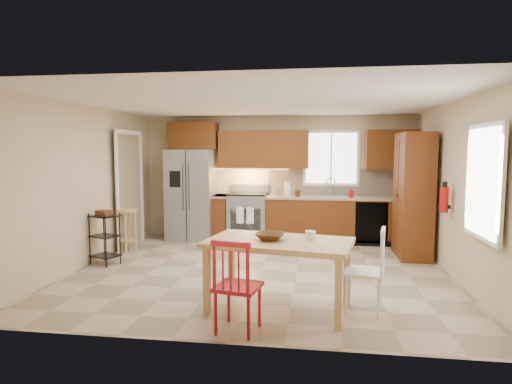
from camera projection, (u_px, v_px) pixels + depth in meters
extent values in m
plane|color=tan|center=(261.00, 270.00, 6.45)|extent=(5.50, 5.50, 0.00)
cube|color=silver|center=(261.00, 102.00, 6.21)|extent=(5.50, 5.00, 0.02)
cube|color=#CCB793|center=(277.00, 178.00, 8.79)|extent=(5.50, 0.02, 2.50)
cube|color=#CCB793|center=(226.00, 212.00, 3.87)|extent=(5.50, 0.02, 2.50)
cube|color=#CCB793|center=(88.00, 186.00, 6.71)|extent=(0.02, 5.00, 2.50)
cube|color=#CCB793|center=(457.00, 190.00, 5.95)|extent=(0.02, 5.00, 2.50)
cube|color=gray|center=(192.00, 195.00, 8.69)|extent=(0.92, 0.75, 1.82)
cube|color=gray|center=(248.00, 217.00, 8.64)|extent=(0.76, 0.63, 0.92)
cube|color=#613011|center=(221.00, 217.00, 8.73)|extent=(0.30, 0.60, 0.90)
cube|color=#613011|center=(340.00, 220.00, 8.39)|extent=(2.92, 0.60, 0.90)
cube|color=black|center=(372.00, 223.00, 8.03)|extent=(0.60, 0.02, 0.78)
cube|color=beige|center=(340.00, 182.00, 8.61)|extent=(2.92, 0.03, 0.55)
cube|color=#643410|center=(194.00, 136.00, 8.78)|extent=(1.00, 0.35, 0.55)
cube|color=#643410|center=(264.00, 149.00, 8.60)|extent=(1.80, 0.35, 0.75)
cube|color=#643410|center=(392.00, 149.00, 8.25)|extent=(1.00, 0.35, 0.75)
cube|color=white|center=(331.00, 158.00, 8.58)|extent=(1.12, 0.04, 1.12)
cube|color=gray|center=(331.00, 199.00, 8.38)|extent=(0.62, 0.46, 0.16)
cube|color=#FFBF66|center=(249.00, 169.00, 8.66)|extent=(1.60, 0.30, 0.01)
imported|color=#A90D0B|center=(351.00, 193.00, 8.22)|extent=(0.09, 0.09, 0.19)
cylinder|color=white|center=(288.00, 189.00, 8.43)|extent=(0.12, 0.12, 0.28)
cylinder|color=gray|center=(277.00, 192.00, 8.47)|extent=(0.11, 0.11, 0.18)
cylinder|color=#482D13|center=(298.00, 193.00, 8.38)|extent=(0.10, 0.10, 0.14)
cube|color=#613011|center=(413.00, 195.00, 7.19)|extent=(0.50, 0.95, 2.10)
cylinder|color=#A90D0B|center=(444.00, 200.00, 6.12)|extent=(0.12, 0.12, 0.36)
cube|color=white|center=(484.00, 182.00, 4.80)|extent=(0.04, 1.02, 1.32)
cube|color=#8C7A59|center=(129.00, 191.00, 8.00)|extent=(0.04, 0.95, 2.10)
imported|color=#482D13|center=(270.00, 240.00, 4.82)|extent=(0.38, 0.38, 0.08)
cylinder|color=white|center=(310.00, 237.00, 4.86)|extent=(0.14, 0.14, 0.14)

